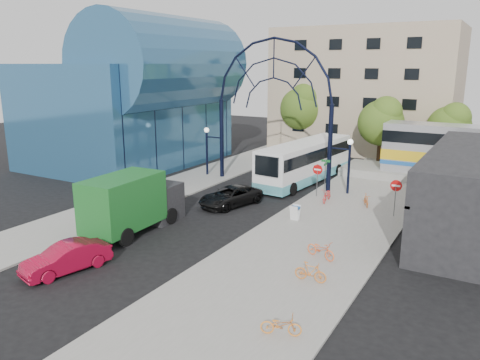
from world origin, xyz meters
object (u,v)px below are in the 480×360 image
Objects in this scene: city_bus at (306,161)px; bike_near_a at (327,195)px; black_suv at (230,196)px; sandwich_board at (295,211)px; stop_sign at (317,172)px; tree_north_b at (303,106)px; do_not_enter_sign at (396,189)px; tree_north_c at (450,125)px; street_name_sign at (325,170)px; tree_north_a at (382,120)px; bike_far_b at (311,272)px; gateway_arch at (273,82)px; bike_near_b at (366,200)px; red_sedan at (66,258)px; bike_far_a at (321,249)px; bike_far_c at (281,325)px; green_truck at (134,202)px.

bike_near_a is (3.91, -5.37, -1.18)m from city_bus.
city_bus is 9.70m from black_suv.
sandwich_board is at bearing 5.27° from black_suv.
tree_north_b reaches higher than stop_sign.
tree_north_c reaches higher than do_not_enter_sign.
black_suv is (-5.08, -5.64, -1.44)m from street_name_sign.
tree_north_b reaches higher than tree_north_a.
bike_far_b is (13.62, -31.75, -4.68)m from tree_north_b.
tree_north_b reaches higher than street_name_sign.
city_bus is at bearing 49.38° from gateway_arch.
gateway_arch is at bearing 157.37° from stop_sign.
street_name_sign is (0.40, 0.60, 0.14)m from stop_sign.
do_not_enter_sign reaches higher than bike_near_b.
red_sedan is (-12.18, -16.55, -1.27)m from do_not_enter_sign.
black_suv is at bearing 169.86° from sandwich_board.
gateway_arch is 20.22m from bike_far_b.
tree_north_b is 4.19× the size of bike_near_a.
bike_near_b is at bearing 21.46° from bike_far_a.
city_bus is 6.68× the size of bike_near_a.
do_not_enter_sign is 11.37m from black_suv.
black_suv is at bearing -131.99° from street_name_sign.
do_not_enter_sign is 18.11m from tree_north_c.
do_not_enter_sign is 1.67× the size of bike_near_b.
do_not_enter_sign is at bearing 36.68° from sandwich_board.
stop_sign is 5.19m from city_bus.
tree_north_a is 28.27m from bike_far_b.
gateway_arch is at bearing 29.83° from bike_far_b.
gateway_arch reaches higher than bike_far_b.
bike_far_b is at bearing -61.31° from city_bus.
gateway_arch is at bearing 137.47° from bike_near_b.
bike_near_b is at bearing -20.35° from street_name_sign.
tree_north_b reaches higher than do_not_enter_sign.
bike_near_b is (3.99, -0.73, -1.43)m from stop_sign.
bike_far_c is (11.62, -0.00, -0.18)m from red_sedan.
street_name_sign is 1.79× the size of bike_far_c.
gateway_arch is 7.45m from city_bus.
tree_north_c is 31.89m from green_truck.
gateway_arch is 7.14× the size of bike_near_a.
do_not_enter_sign reaches higher than sandwich_board.
sandwich_board is (5.60, -8.02, -7.81)m from gateway_arch.
bike_far_a is (-1.80, -9.00, -1.39)m from do_not_enter_sign.
bike_near_b is (3.19, 5.29, -0.18)m from sandwich_board.
bike_far_b is at bearing -70.31° from stop_sign.
gateway_arch is 13.98m from tree_north_a.
stop_sign is 0.74m from street_name_sign.
city_bus reaches higher than do_not_enter_sign.
tree_north_a reaches higher than sandwich_board.
bike_far_b is (-1.26, -11.82, -1.39)m from do_not_enter_sign.
sandwich_board is 10.23m from green_truck.
green_truck is 1.68× the size of red_sedan.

